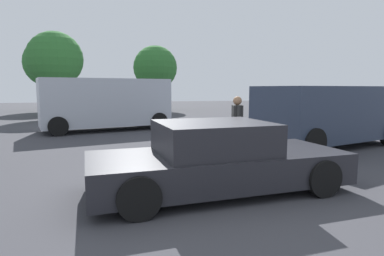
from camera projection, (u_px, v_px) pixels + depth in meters
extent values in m
plane|color=#38383D|center=(201.00, 194.00, 5.64)|extent=(80.00, 80.00, 0.00)
cube|color=#232328|center=(218.00, 167.00, 5.77)|extent=(4.66, 2.18, 0.54)
cube|color=#232328|center=(213.00, 137.00, 5.67)|extent=(2.04, 1.81, 0.55)
cube|color=slate|center=(258.00, 135.00, 5.96)|extent=(0.19, 1.53, 0.46)
cube|color=slate|center=(163.00, 140.00, 5.39)|extent=(0.19, 1.53, 0.46)
cylinder|color=black|center=(269.00, 158.00, 7.08)|extent=(0.66, 0.27, 0.64)
cylinder|color=black|center=(323.00, 178.00, 5.48)|extent=(0.66, 0.27, 0.64)
cylinder|color=black|center=(124.00, 169.00, 6.10)|extent=(0.66, 0.27, 0.64)
cylinder|color=black|center=(139.00, 198.00, 4.49)|extent=(0.66, 0.27, 0.64)
cube|color=#B2B7C1|center=(106.00, 102.00, 14.14)|extent=(5.72, 3.29, 2.03)
cube|color=slate|center=(162.00, 92.00, 15.34)|extent=(0.48, 1.65, 0.81)
cylinder|color=black|center=(144.00, 118.00, 16.06)|extent=(0.80, 0.43, 0.76)
cylinder|color=black|center=(159.00, 121.00, 14.41)|extent=(0.80, 0.43, 0.76)
cylinder|color=black|center=(53.00, 122.00, 14.09)|extent=(0.80, 0.43, 0.76)
cylinder|color=black|center=(58.00, 126.00, 12.44)|extent=(0.80, 0.43, 0.76)
cube|color=#2D384C|center=(329.00, 113.00, 10.18)|extent=(5.21, 3.28, 1.66)
cube|color=slate|center=(373.00, 100.00, 11.32)|extent=(0.53, 1.63, 0.66)
cylinder|color=black|center=(338.00, 127.00, 11.98)|extent=(0.84, 0.47, 0.80)
cylinder|color=black|center=(264.00, 134.00, 10.16)|extent=(0.84, 0.47, 0.80)
cylinder|color=black|center=(313.00, 143.00, 8.55)|extent=(0.84, 0.47, 0.80)
cylinder|color=gray|center=(236.00, 143.00, 8.38)|extent=(0.13, 0.13, 0.83)
cylinder|color=gray|center=(237.00, 144.00, 8.21)|extent=(0.13, 0.13, 0.83)
cube|color=#262626|center=(237.00, 117.00, 8.21)|extent=(0.32, 0.44, 0.59)
cylinder|color=#262626|center=(236.00, 118.00, 8.45)|extent=(0.09, 0.09, 0.69)
cylinder|color=#262626|center=(239.00, 120.00, 7.98)|extent=(0.09, 0.09, 0.69)
sphere|color=#936B4C|center=(237.00, 101.00, 8.16)|extent=(0.22, 0.22, 0.22)
cylinder|color=brown|center=(50.00, 96.00, 26.49)|extent=(0.34, 0.34, 2.45)
sphere|color=#2D6B2D|center=(48.00, 63.00, 26.16)|extent=(3.87, 3.87, 3.87)
cylinder|color=brown|center=(156.00, 97.00, 26.76)|extent=(0.33, 0.33, 2.18)
sphere|color=#2D6B2D|center=(155.00, 68.00, 26.46)|extent=(3.58, 3.58, 3.58)
cylinder|color=brown|center=(57.00, 99.00, 20.41)|extent=(0.36, 0.36, 2.36)
sphere|color=#2D6B2D|center=(55.00, 59.00, 20.10)|extent=(3.42, 3.42, 3.42)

